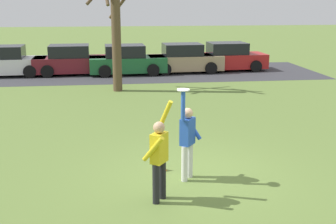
{
  "coord_description": "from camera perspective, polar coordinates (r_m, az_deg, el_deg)",
  "views": [
    {
      "loc": [
        -1.73,
        -9.04,
        3.9
      ],
      "look_at": [
        -0.57,
        0.37,
        1.43
      ],
      "focal_mm": 45.87,
      "sensor_mm": 36.0,
      "label": 1
    }
  ],
  "objects": [
    {
      "name": "parked_car_green",
      "position": [
        23.57,
        -5.47,
        6.78
      ],
      "size": [
        4.18,
        2.18,
        1.59
      ],
      "rotation": [
        0.0,
        0.0,
        0.05
      ],
      "color": "#1E6633",
      "rests_on": "ground_plane"
    },
    {
      "name": "frisbee_disc",
      "position": [
        8.98,
        2.04,
        2.97
      ],
      "size": [
        0.27,
        0.27,
        0.02
      ],
      "primitive_type": "cylinder",
      "color": "white",
      "rests_on": "person_catcher"
    },
    {
      "name": "parked_car_tan",
      "position": [
        24.17,
        2.17,
        7.03
      ],
      "size": [
        4.18,
        2.18,
        1.59
      ],
      "rotation": [
        0.0,
        0.0,
        0.05
      ],
      "color": "tan",
      "rests_on": "ground_plane"
    },
    {
      "name": "field_cone_orange",
      "position": [
        10.19,
        -0.93,
        -6.94
      ],
      "size": [
        0.26,
        0.26,
        0.32
      ],
      "primitive_type": "cone",
      "color": "orange",
      "rests_on": "ground_plane"
    },
    {
      "name": "parked_car_white",
      "position": [
        24.53,
        -20.71,
        6.21
      ],
      "size": [
        4.18,
        2.18,
        1.59
      ],
      "rotation": [
        0.0,
        0.0,
        0.05
      ],
      "color": "white",
      "rests_on": "ground_plane"
    },
    {
      "name": "parked_car_red",
      "position": [
        25.08,
        8.08,
        7.17
      ],
      "size": [
        4.18,
        2.18,
        1.59
      ],
      "rotation": [
        0.0,
        0.0,
        0.05
      ],
      "color": "red",
      "rests_on": "ground_plane"
    },
    {
      "name": "person_catcher",
      "position": [
        9.46,
        2.6,
        -3.39
      ],
      "size": [
        0.54,
        0.58,
        2.08
      ],
      "rotation": [
        0.0,
        0.0,
        -2.2
      ],
      "color": "silver",
      "rests_on": "ground_plane"
    },
    {
      "name": "parking_strip",
      "position": [
        23.95,
        -5.45,
        5.15
      ],
      "size": [
        21.19,
        6.4,
        0.01
      ],
      "primitive_type": "cube",
      "color": "#38383D",
      "rests_on": "ground_plane"
    },
    {
      "name": "parked_car_maroon",
      "position": [
        24.02,
        -12.66,
        6.64
      ],
      "size": [
        4.18,
        2.18,
        1.59
      ],
      "rotation": [
        0.0,
        0.0,
        0.05
      ],
      "color": "maroon",
      "rests_on": "ground_plane"
    },
    {
      "name": "ground_plane",
      "position": [
        10.0,
        3.56,
        -8.4
      ],
      "size": [
        120.0,
        120.0,
        0.0
      ],
      "primitive_type": "plane",
      "color": "olive"
    },
    {
      "name": "person_defender",
      "position": [
        8.43,
        -1.19,
        -5.68
      ],
      "size": [
        0.63,
        0.66,
        2.04
      ],
      "rotation": [
        0.0,
        0.0,
        0.94
      ],
      "color": "black",
      "rests_on": "ground_plane"
    },
    {
      "name": "bare_tree_tall",
      "position": [
        18.99,
        -6.92,
        12.3
      ],
      "size": [
        2.49,
        1.82,
        6.05
      ],
      "color": "brown",
      "rests_on": "ground_plane"
    }
  ]
}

